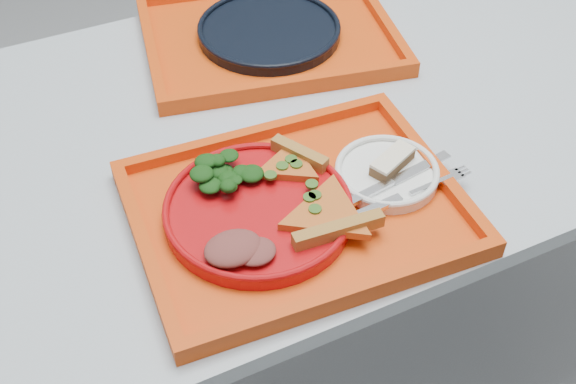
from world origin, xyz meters
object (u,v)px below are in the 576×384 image
object	(u,v)px
dinner_plate	(258,212)
navy_plate	(269,32)
dessert_bar	(392,161)
tray_main	(297,212)
tray_far	(269,38)

from	to	relation	value
dinner_plate	navy_plate	xyz separation A→B (m)	(0.20, 0.41, -0.00)
dinner_plate	dessert_bar	bearing A→B (deg)	-1.17
tray_main	dessert_bar	xyz separation A→B (m)	(0.16, 0.01, 0.03)
tray_far	navy_plate	bearing A→B (deg)	-168.69
tray_main	navy_plate	size ratio (longest dim) A/B	1.73
navy_plate	dinner_plate	bearing A→B (deg)	-116.37
tray_main	navy_plate	xyz separation A→B (m)	(0.15, 0.42, 0.01)
dessert_bar	tray_far	bearing A→B (deg)	67.37
navy_plate	tray_far	bearing A→B (deg)	0.00
dinner_plate	dessert_bar	world-z (taller)	dessert_bar
tray_main	dessert_bar	size ratio (longest dim) A/B	5.62
tray_far	dinner_plate	size ratio (longest dim) A/B	1.73
tray_far	navy_plate	world-z (taller)	navy_plate
dinner_plate	navy_plate	bearing A→B (deg)	63.63
dinner_plate	tray_main	bearing A→B (deg)	-10.30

